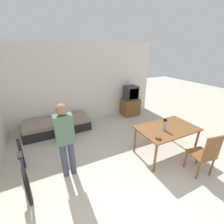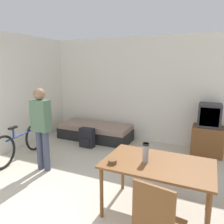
% 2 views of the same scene
% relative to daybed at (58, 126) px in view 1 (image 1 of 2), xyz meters
% --- Properties ---
extents(ground_plane, '(20.00, 20.00, 0.00)m').
position_rel_daybed_xyz_m(ground_plane, '(0.95, -3.41, -0.21)').
color(ground_plane, beige).
extents(wall_back, '(5.70, 0.06, 2.70)m').
position_rel_daybed_xyz_m(wall_back, '(0.95, 0.50, 1.14)').
color(wall_back, silver).
rests_on(wall_back, ground_plane).
extents(daybed, '(1.98, 0.78, 0.42)m').
position_rel_daybed_xyz_m(daybed, '(0.00, 0.00, 0.00)').
color(daybed, black).
rests_on(daybed, ground_plane).
extents(tv, '(0.66, 0.50, 1.17)m').
position_rel_daybed_xyz_m(tv, '(2.81, 0.13, 0.31)').
color(tv, brown).
rests_on(tv, ground_plane).
extents(dining_table, '(1.40, 0.87, 0.74)m').
position_rel_daybed_xyz_m(dining_table, '(2.25, -2.34, 0.46)').
color(dining_table, brown).
rests_on(dining_table, ground_plane).
extents(wooden_chair, '(0.49, 0.49, 0.99)m').
position_rel_daybed_xyz_m(wooden_chair, '(2.44, -3.22, 0.34)').
color(wooden_chair, brown).
rests_on(wooden_chair, ground_plane).
extents(bicycle, '(0.29, 1.68, 0.76)m').
position_rel_daybed_xyz_m(bicycle, '(-0.85, -1.77, 0.14)').
color(bicycle, black).
rests_on(bicycle, ground_plane).
extents(person_standing, '(0.34, 0.21, 1.59)m').
position_rel_daybed_xyz_m(person_standing, '(-0.03, -1.98, 0.71)').
color(person_standing, '#3D4256').
rests_on(person_standing, ground_plane).
extents(thermos_flask, '(0.08, 0.08, 0.26)m').
position_rel_daybed_xyz_m(thermos_flask, '(2.09, -2.39, 0.68)').
color(thermos_flask, '#99999E').
rests_on(thermos_flask, dining_table).
extents(mate_bowl, '(0.11, 0.11, 0.05)m').
position_rel_daybed_xyz_m(mate_bowl, '(1.72, -2.62, 0.56)').
color(mate_bowl, brown).
rests_on(mate_bowl, dining_table).
extents(backpack, '(0.36, 0.22, 0.48)m').
position_rel_daybed_xyz_m(backpack, '(0.11, -0.60, 0.03)').
color(backpack, black).
rests_on(backpack, ground_plane).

